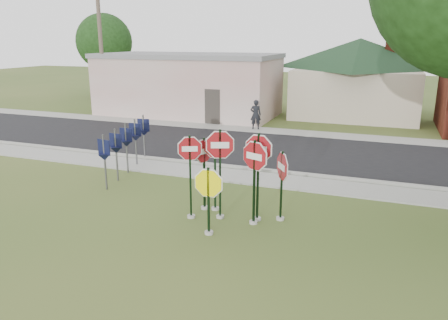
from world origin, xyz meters
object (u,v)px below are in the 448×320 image
at_px(stop_sign_center, 220,160).
at_px(pedestrian, 256,115).
at_px(stop_sign_yellow, 209,193).
at_px(stop_sign_left, 190,166).
at_px(utility_pole_near, 101,42).

distance_m(stop_sign_center, pedestrian, 13.17).
bearing_deg(stop_sign_yellow, stop_sign_center, 95.55).
height_order(stop_sign_left, utility_pole_near, utility_pole_near).
height_order(stop_sign_left, pedestrian, stop_sign_left).
height_order(stop_sign_yellow, pedestrian, stop_sign_yellow).
relative_size(stop_sign_yellow, utility_pole_near, 0.21).
xyz_separation_m(stop_sign_yellow, pedestrian, (-2.85, 14.00, -0.26)).
xyz_separation_m(stop_sign_left, utility_pole_near, (-12.88, 13.95, 3.35)).
distance_m(stop_sign_yellow, stop_sign_left, 1.34).
relative_size(utility_pole_near, pedestrian, 5.52).
bearing_deg(stop_sign_left, pedestrian, 98.30).
relative_size(stop_sign_yellow, pedestrian, 1.18).
distance_m(stop_sign_left, utility_pole_near, 19.28).
bearing_deg(stop_sign_center, stop_sign_left, -160.41).
xyz_separation_m(stop_sign_center, pedestrian, (-2.74, 12.85, -0.88)).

